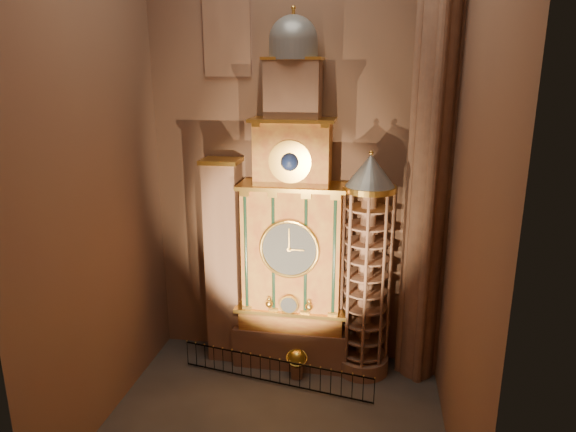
% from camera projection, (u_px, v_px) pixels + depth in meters
% --- Properties ---
extents(floor, '(14.00, 14.00, 0.00)m').
position_uv_depth(floor, '(273.00, 424.00, 21.30)').
color(floor, '#383330').
rests_on(floor, ground).
extents(wall_back, '(22.00, 0.00, 22.00)m').
position_uv_depth(wall_back, '(296.00, 141.00, 24.06)').
color(wall_back, brown).
rests_on(wall_back, floor).
extents(wall_left, '(0.00, 22.00, 22.00)m').
position_uv_depth(wall_left, '(91.00, 156.00, 19.49)').
color(wall_left, brown).
rests_on(wall_left, floor).
extents(wall_right, '(0.00, 22.00, 22.00)m').
position_uv_depth(wall_right, '(475.00, 167.00, 17.23)').
color(wall_right, brown).
rests_on(wall_right, floor).
extents(astronomical_clock, '(5.60, 2.41, 16.70)m').
position_uv_depth(astronomical_clock, '(293.00, 235.00, 24.23)').
color(astronomical_clock, '#8C634C').
rests_on(astronomical_clock, floor).
extents(portrait_tower, '(1.80, 1.60, 10.20)m').
position_uv_depth(portrait_tower, '(225.00, 261.00, 25.20)').
color(portrait_tower, '#8C634C').
rests_on(portrait_tower, floor).
extents(stair_turret, '(2.50, 2.50, 10.80)m').
position_uv_depth(stair_turret, '(366.00, 269.00, 23.80)').
color(stair_turret, '#8C634C').
rests_on(stair_turret, floor).
extents(gothic_pier, '(2.04, 2.04, 22.00)m').
position_uv_depth(gothic_pier, '(432.00, 146.00, 22.13)').
color(gothic_pier, '#8C634C').
rests_on(gothic_pier, floor).
extents(stained_glass_window, '(2.20, 0.14, 5.20)m').
position_uv_depth(stained_glass_window, '(226.00, 17.00, 23.02)').
color(stained_glass_window, navy).
rests_on(stained_glass_window, wall_back).
extents(celestial_globe, '(1.20, 1.16, 1.46)m').
position_uv_depth(celestial_globe, '(297.00, 361.00, 24.32)').
color(celestial_globe, '#8C634C').
rests_on(celestial_globe, floor).
extents(iron_railing, '(9.14, 1.73, 1.26)m').
position_uv_depth(iron_railing, '(275.00, 371.00, 23.82)').
color(iron_railing, black).
rests_on(iron_railing, floor).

